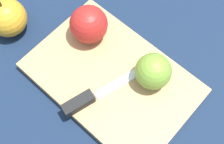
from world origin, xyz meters
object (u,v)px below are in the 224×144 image
Objects in this scene: apple_half_right at (153,71)px; apple_whole at (7,18)px; knife at (86,101)px; apple_half_left at (89,24)px.

apple_whole is (-0.28, -0.12, -0.01)m from apple_half_right.
apple_half_right is at bearing -10.72° from knife.
apple_whole is (-0.13, -0.10, -0.02)m from apple_half_left.
apple_half_right is 0.74× the size of apple_whole.
apple_half_right reaches higher than knife.
apple_whole is (-0.24, 0.00, 0.01)m from knife.
apple_half_right is (0.15, 0.02, -0.00)m from apple_half_left.
knife is at bearing 89.57° from apple_half_left.
apple_half_left reaches higher than apple_whole.
knife is 0.24m from apple_whole.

